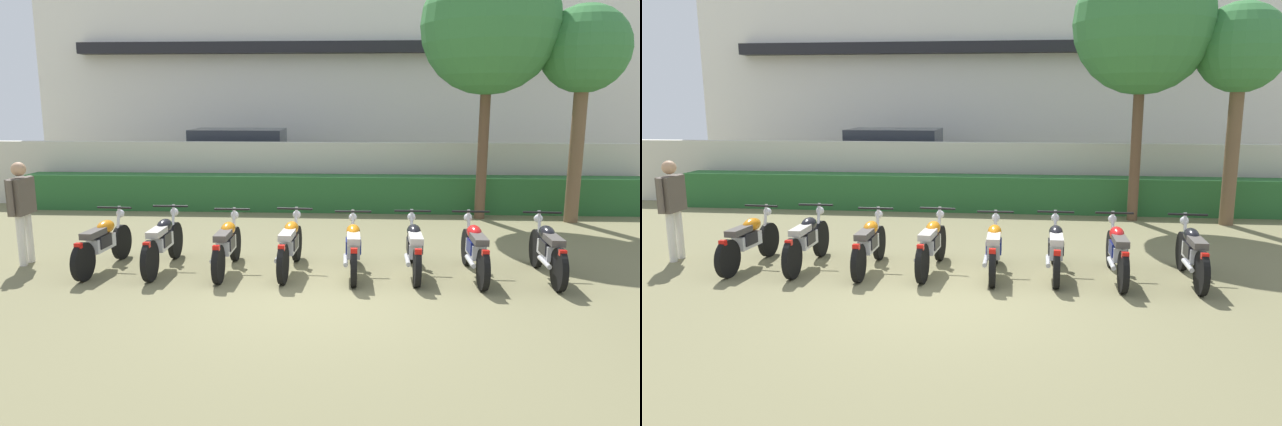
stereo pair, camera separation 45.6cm
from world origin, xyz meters
The scene contains 16 objects.
ground centered at (0.00, 0.00, 0.00)m, with size 60.00×60.00×0.00m, color olive.
building centered at (0.00, 14.69, 4.16)m, with size 20.35×6.50×8.32m.
compound_wall centered at (0.00, 7.20, 0.83)m, with size 19.33×0.30×1.67m, color beige.
hedge_row centered at (0.00, 6.50, 0.45)m, with size 15.46×0.70×0.89m, color #28602D.
parked_car centered at (-2.77, 9.45, 0.94)m, with size 4.51×2.08×1.89m.
tree_near_inspector centered at (3.50, 5.74, 4.35)m, with size 3.04×3.04×5.88m.
tree_far_side centered at (5.50, 5.46, 3.74)m, with size 1.90×1.90×4.78m.
motorcycle_in_row_0 centered at (-3.54, 1.14, 0.45)m, with size 0.60×1.89×0.96m.
motorcycle_in_row_1 centered at (-2.56, 1.22, 0.46)m, with size 0.60×1.98×0.98m.
motorcycle_in_row_2 centered at (-1.49, 1.15, 0.44)m, with size 0.60×1.88×0.95m.
motorcycle_in_row_3 centered at (-0.47, 1.20, 0.45)m, with size 0.60×1.92×0.96m.
motorcycle_in_row_4 centered at (0.54, 1.11, 0.44)m, with size 0.60×1.83×0.95m.
motorcycle_in_row_5 centered at (1.51, 1.20, 0.44)m, with size 0.60×1.91×0.94m.
motorcycle_in_row_6 centered at (2.45, 1.09, 0.45)m, with size 0.60×1.96×0.96m.
motorcycle_in_row_7 centered at (3.55, 1.07, 0.46)m, with size 0.60×1.89×0.97m.
inspector_person centered at (-4.98, 1.38, 1.03)m, with size 0.23×0.69×1.73m.
Camera 1 is at (0.55, -7.77, 2.72)m, focal length 32.41 mm.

